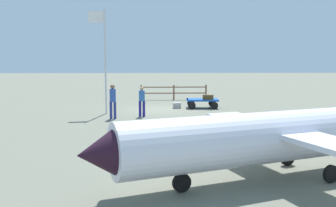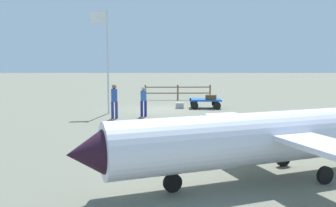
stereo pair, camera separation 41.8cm
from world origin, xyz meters
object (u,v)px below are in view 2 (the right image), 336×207
suitcase_navy (211,97)px  suitcase_maroon (180,106)px  worker_lead (144,100)px  worker_trailing (114,99)px  flagpole (106,53)px  airplane_near (267,137)px  luggage_cart (205,101)px

suitcase_navy → suitcase_maroon: suitcase_navy is taller
worker_lead → worker_trailing: bearing=25.8°
flagpole → worker_trailing: bearing=110.7°
suitcase_maroon → airplane_near: airplane_near is taller
airplane_near → flagpole: 12.98m
airplane_near → flagpole: bearing=-62.6°
worker_trailing → airplane_near: bearing=118.7°
suitcase_maroon → worker_lead: 3.90m
flagpole → suitcase_navy: bearing=-163.0°
suitcase_navy → worker_trailing: (5.34, 3.70, 0.31)m
worker_trailing → flagpole: (0.70, -1.85, 2.33)m
suitcase_navy → flagpole: flagpole is taller
worker_lead → worker_trailing: size_ratio=0.90×
suitcase_maroon → worker_lead: size_ratio=0.31×
luggage_cart → airplane_near: (-0.19, 13.51, 0.66)m
suitcase_navy → worker_lead: bearing=37.6°
luggage_cart → worker_lead: (3.57, 3.32, 0.48)m
luggage_cart → suitcase_navy: size_ratio=2.85×
suitcase_maroon → airplane_near: 13.60m
suitcase_maroon → worker_lead: (2.01, 3.26, 0.73)m
suitcase_maroon → flagpole: (4.15, 2.11, 3.18)m
suitcase_maroon → luggage_cart: bearing=-177.9°
luggage_cart → suitcase_navy: bearing=137.1°
luggage_cart → flagpole: bearing=20.8°
worker_lead → suitcase_navy: bearing=-142.4°
worker_lead → worker_trailing: (1.44, 0.70, 0.11)m
luggage_cart → airplane_near: 13.53m
luggage_cart → suitcase_maroon: 1.58m
flagpole → suitcase_maroon: bearing=-153.1°
luggage_cart → worker_trailing: 6.44m
suitcase_maroon → flagpole: size_ratio=0.09×
worker_lead → airplane_near: bearing=110.2°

